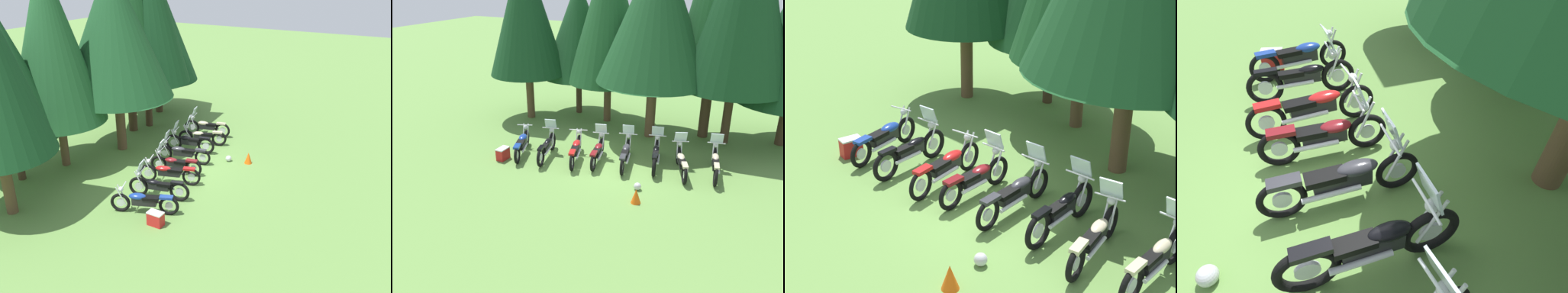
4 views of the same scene
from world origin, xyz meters
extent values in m
plane|color=#608C42|center=(0.00, 0.00, 0.00)|extent=(80.00, 80.00, 0.00)
torus|color=black|center=(-3.91, 0.04, 0.34)|extent=(0.35, 0.68, 0.68)
cylinder|color=silver|center=(-3.91, 0.04, 0.34)|extent=(0.14, 0.26, 0.26)
torus|color=black|center=(-3.31, -1.50, 0.34)|extent=(0.35, 0.68, 0.68)
cylinder|color=silver|center=(-3.31, -1.50, 0.34)|extent=(0.14, 0.26, 0.26)
cube|color=black|center=(-3.61, -0.73, 0.46)|extent=(0.52, 0.85, 0.27)
ellipsoid|color=navy|center=(-3.69, -0.52, 0.62)|extent=(0.49, 0.65, 0.21)
cube|color=black|center=(-3.53, -0.94, 0.59)|extent=(0.46, 0.61, 0.10)
cube|color=navy|center=(-3.34, -1.43, 0.66)|extent=(0.37, 0.49, 0.08)
cylinder|color=silver|center=(-3.97, -0.05, 0.64)|extent=(0.16, 0.33, 0.65)
cylinder|color=silver|center=(-3.80, 0.01, 0.64)|extent=(0.16, 0.33, 0.65)
cylinder|color=silver|center=(-3.86, -0.09, 0.98)|extent=(0.59, 0.26, 0.04)
sphere|color=silver|center=(-3.89, -0.01, 0.86)|extent=(0.22, 0.22, 0.17)
cylinder|color=silver|center=(-3.40, -0.85, 0.36)|extent=(0.37, 0.79, 0.08)
torus|color=black|center=(-2.74, 0.14, 0.37)|extent=(0.29, 0.74, 0.73)
cylinder|color=silver|center=(-2.74, 0.14, 0.37)|extent=(0.12, 0.28, 0.28)
torus|color=black|center=(-2.37, -1.34, 0.37)|extent=(0.29, 0.74, 0.73)
cylinder|color=silver|center=(-2.37, -1.34, 0.37)|extent=(0.12, 0.28, 0.28)
cube|color=black|center=(-2.56, -0.60, 0.47)|extent=(0.36, 0.78, 0.23)
ellipsoid|color=black|center=(-2.61, -0.40, 0.61)|extent=(0.35, 0.58, 0.18)
cube|color=black|center=(-2.51, -0.81, 0.58)|extent=(0.32, 0.54, 0.10)
cube|color=black|center=(-2.39, -1.26, 0.71)|extent=(0.26, 0.47, 0.08)
cylinder|color=silver|center=(-2.79, 0.07, 0.66)|extent=(0.12, 0.34, 0.65)
cylinder|color=silver|center=(-2.66, 0.10, 0.66)|extent=(0.12, 0.34, 0.65)
cylinder|color=silver|center=(-2.71, 0.00, 1.00)|extent=(0.66, 0.20, 0.04)
sphere|color=silver|center=(-2.73, 0.09, 0.88)|extent=(0.21, 0.21, 0.17)
cylinder|color=silver|center=(-2.41, -0.74, 0.39)|extent=(0.26, 0.75, 0.08)
cube|color=silver|center=(-2.71, 0.02, 1.18)|extent=(0.46, 0.25, 0.39)
torus|color=black|center=(-1.70, 0.47, 0.35)|extent=(0.30, 0.70, 0.70)
cylinder|color=silver|center=(-1.70, 0.47, 0.35)|extent=(0.13, 0.28, 0.27)
torus|color=black|center=(-1.18, -1.14, 0.35)|extent=(0.30, 0.70, 0.70)
cylinder|color=silver|center=(-1.18, -1.14, 0.35)|extent=(0.13, 0.28, 0.27)
cube|color=black|center=(-1.44, -0.33, 0.46)|extent=(0.47, 0.87, 0.25)
ellipsoid|color=#B21919|center=(-1.51, -0.11, 0.61)|extent=(0.45, 0.65, 0.19)
cube|color=black|center=(-1.37, -0.56, 0.58)|extent=(0.42, 0.61, 0.10)
cube|color=#B21919|center=(-1.20, -1.06, 0.68)|extent=(0.33, 0.48, 0.08)
cylinder|color=silver|center=(-1.76, 0.39, 0.65)|extent=(0.15, 0.33, 0.65)
cylinder|color=silver|center=(-1.60, 0.44, 0.65)|extent=(0.15, 0.33, 0.65)
cylinder|color=silver|center=(-1.66, 0.34, 0.99)|extent=(0.70, 0.26, 0.04)
sphere|color=silver|center=(-1.68, 0.42, 0.87)|extent=(0.21, 0.21, 0.17)
cylinder|color=silver|center=(-1.25, -0.47, 0.37)|extent=(0.33, 0.82, 0.08)
torus|color=black|center=(-0.77, 0.59, 0.34)|extent=(0.24, 0.68, 0.67)
cylinder|color=silver|center=(-0.77, 0.59, 0.34)|extent=(0.10, 0.26, 0.26)
torus|color=black|center=(-0.47, -0.84, 0.34)|extent=(0.24, 0.68, 0.67)
cylinder|color=silver|center=(-0.47, -0.84, 0.34)|extent=(0.10, 0.26, 0.26)
cube|color=black|center=(-0.62, -0.12, 0.43)|extent=(0.37, 0.75, 0.22)
ellipsoid|color=maroon|center=(-0.66, 0.08, 0.57)|extent=(0.38, 0.56, 0.17)
cube|color=black|center=(-0.58, -0.32, 0.54)|extent=(0.35, 0.53, 0.10)
cube|color=maroon|center=(-0.49, -0.76, 0.65)|extent=(0.29, 0.47, 0.08)
cylinder|color=silver|center=(-0.84, 0.52, 0.63)|extent=(0.11, 0.34, 0.65)
cylinder|color=silver|center=(-0.68, 0.55, 0.63)|extent=(0.11, 0.34, 0.65)
cylinder|color=silver|center=(-0.74, 0.46, 0.97)|extent=(0.62, 0.16, 0.04)
sphere|color=silver|center=(-0.76, 0.55, 0.85)|extent=(0.20, 0.20, 0.17)
cylinder|color=silver|center=(-0.45, -0.25, 0.36)|extent=(0.23, 0.72, 0.08)
cube|color=silver|center=(-0.75, 0.48, 1.15)|extent=(0.46, 0.24, 0.39)
torus|color=black|center=(0.21, 0.95, 0.34)|extent=(0.25, 0.68, 0.67)
cylinder|color=silver|center=(0.21, 0.95, 0.34)|extent=(0.11, 0.26, 0.26)
torus|color=black|center=(0.59, -0.67, 0.34)|extent=(0.25, 0.68, 0.67)
cylinder|color=silver|center=(0.59, -0.67, 0.34)|extent=(0.11, 0.26, 0.26)
cube|color=black|center=(0.40, 0.14, 0.45)|extent=(0.40, 0.85, 0.25)
ellipsoid|color=#2D2D33|center=(0.35, 0.36, 0.60)|extent=(0.39, 0.63, 0.19)
cube|color=black|center=(0.45, -0.08, 0.57)|extent=(0.37, 0.59, 0.10)
cube|color=#2D2D33|center=(0.57, -0.59, 0.66)|extent=(0.29, 0.47, 0.08)
cylinder|color=silver|center=(0.14, 0.87, 0.63)|extent=(0.12, 0.34, 0.65)
cylinder|color=silver|center=(0.30, 0.91, 0.63)|extent=(0.12, 0.34, 0.65)
cylinder|color=silver|center=(0.24, 0.81, 0.97)|extent=(0.69, 0.19, 0.04)
sphere|color=silver|center=(0.22, 0.90, 0.85)|extent=(0.20, 0.20, 0.17)
cylinder|color=silver|center=(0.57, -0.01, 0.36)|extent=(0.26, 0.82, 0.08)
cube|color=silver|center=(0.24, 0.83, 1.15)|extent=(0.46, 0.25, 0.39)
torus|color=black|center=(1.29, 1.16, 0.38)|extent=(0.28, 0.76, 0.76)
cylinder|color=silver|center=(1.29, 1.16, 0.38)|extent=(0.11, 0.29, 0.29)
torus|color=black|center=(1.63, -0.28, 0.38)|extent=(0.28, 0.76, 0.76)
cylinder|color=silver|center=(1.63, -0.28, 0.38)|extent=(0.11, 0.29, 0.29)
cube|color=black|center=(1.46, 0.44, 0.49)|extent=(0.34, 0.75, 0.25)
ellipsoid|color=black|center=(1.42, 0.64, 0.64)|extent=(0.34, 0.56, 0.20)
cube|color=black|center=(1.51, 0.25, 0.61)|extent=(0.32, 0.52, 0.10)
cube|color=black|center=(1.61, -0.20, 0.73)|extent=(0.26, 0.47, 0.08)
cylinder|color=silver|center=(1.24, 1.09, 0.68)|extent=(0.12, 0.34, 0.65)
cylinder|color=silver|center=(1.37, 1.12, 0.68)|extent=(0.12, 0.34, 0.65)
cylinder|color=silver|center=(1.33, 1.03, 1.01)|extent=(0.64, 0.18, 0.04)
sphere|color=silver|center=(1.31, 1.12, 0.89)|extent=(0.20, 0.20, 0.17)
cylinder|color=silver|center=(1.61, 0.31, 0.40)|extent=(0.24, 0.73, 0.08)
cube|color=silver|center=(1.32, 1.05, 1.19)|extent=(0.46, 0.25, 0.39)
torus|color=black|center=(2.17, 1.06, 0.34)|extent=(0.35, 0.68, 0.68)
cylinder|color=silver|center=(2.17, 1.06, 0.34)|extent=(0.14, 0.26, 0.26)
torus|color=black|center=(2.73, -0.38, 0.34)|extent=(0.35, 0.68, 0.68)
cylinder|color=silver|center=(2.73, -0.38, 0.34)|extent=(0.14, 0.26, 0.26)
cube|color=black|center=(2.45, 0.34, 0.43)|extent=(0.46, 0.78, 0.21)
ellipsoid|color=beige|center=(2.37, 0.54, 0.56)|extent=(0.43, 0.60, 0.16)
cube|color=black|center=(2.53, 0.14, 0.53)|extent=(0.40, 0.56, 0.10)
cube|color=beige|center=(2.70, -0.30, 0.66)|extent=(0.33, 0.48, 0.08)
cylinder|color=silver|center=(2.12, 0.98, 0.64)|extent=(0.16, 0.33, 0.65)
cylinder|color=silver|center=(2.26, 1.03, 0.64)|extent=(0.16, 0.33, 0.65)
cylinder|color=silver|center=(2.22, 0.93, 0.98)|extent=(0.58, 0.25, 0.04)
sphere|color=silver|center=(2.19, 1.01, 0.86)|extent=(0.22, 0.22, 0.17)
cylinder|color=silver|center=(2.63, 0.23, 0.36)|extent=(0.35, 0.74, 0.08)
cube|color=silver|center=(2.21, 0.95, 1.16)|extent=(0.47, 0.30, 0.39)
torus|color=black|center=(3.41, 1.42, 0.36)|extent=(0.25, 0.74, 0.73)
cylinder|color=silver|center=(3.41, 1.42, 0.36)|extent=(0.10, 0.28, 0.28)
torus|color=black|center=(3.71, -0.08, 0.36)|extent=(0.25, 0.74, 0.73)
cylinder|color=silver|center=(3.71, -0.08, 0.36)|extent=(0.10, 0.28, 0.28)
cube|color=black|center=(3.56, 0.67, 0.48)|extent=(0.33, 0.78, 0.25)
ellipsoid|color=beige|center=(3.52, 0.88, 0.63)|extent=(0.33, 0.57, 0.19)
cube|color=black|center=(3.60, 0.47, 0.60)|extent=(0.31, 0.54, 0.10)
cube|color=beige|center=(3.69, 0.00, 0.71)|extent=(0.25, 0.46, 0.08)
cylinder|color=silver|center=(3.35, 1.35, 0.66)|extent=(0.11, 0.34, 0.65)
cylinder|color=silver|center=(3.71, 0.53, 0.38)|extent=(0.23, 0.76, 0.08)
cylinder|color=brown|center=(-5.72, 3.18, 1.10)|extent=(0.37, 0.37, 2.19)
cylinder|color=#42301E|center=(-3.90, 4.86, 0.94)|extent=(0.29, 0.29, 1.87)
cylinder|color=brown|center=(-2.12, 4.31, 0.98)|extent=(0.34, 0.34, 1.96)
cylinder|color=brown|center=(0.33, 3.30, 1.23)|extent=(0.42, 0.42, 2.47)
cube|color=red|center=(-4.01, -1.44, 0.21)|extent=(0.31, 0.51, 0.43)
cube|color=silver|center=(-4.01, -1.44, 0.45)|extent=(0.32, 0.52, 0.04)
cone|color=#EA590F|center=(1.67, -2.26, 0.24)|extent=(0.32, 0.32, 0.48)
sphere|color=silver|center=(1.44, -1.46, 0.13)|extent=(0.25, 0.25, 0.25)
camera|label=1|loc=(-13.36, -8.09, 7.66)|focal=38.83mm
camera|label=2|loc=(5.03, -12.75, 6.71)|focal=37.14mm
camera|label=3|loc=(8.61, -6.63, 6.64)|focal=55.31mm
camera|label=4|loc=(3.31, 0.25, 3.56)|focal=28.19mm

